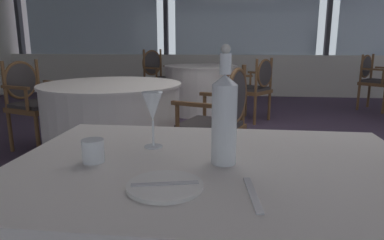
{
  "coord_description": "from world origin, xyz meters",
  "views": [
    {
      "loc": [
        -0.23,
        -3.0,
        1.11
      ],
      "look_at": [
        -0.38,
        -1.74,
        0.82
      ],
      "focal_mm": 32.04,
      "sensor_mm": 36.0,
      "label": 1
    }
  ],
  "objects_px": {
    "side_plate": "(165,186)",
    "water_bottle": "(224,117)",
    "wine_glass": "(152,108)",
    "dining_chair_2_1": "(373,77)",
    "dining_chair_0_1": "(221,116)",
    "dining_chair_0_0": "(31,97)",
    "dining_chair_1_0": "(256,85)",
    "water_tumbler": "(93,151)",
    "dining_chair_1_1": "(157,73)"
  },
  "relations": [
    {
      "from": "side_plate",
      "to": "water_bottle",
      "type": "height_order",
      "value": "water_bottle"
    },
    {
      "from": "wine_glass",
      "to": "dining_chair_2_1",
      "type": "height_order",
      "value": "wine_glass"
    },
    {
      "from": "dining_chair_0_1",
      "to": "dining_chair_2_1",
      "type": "relative_size",
      "value": 1.02
    },
    {
      "from": "dining_chair_0_0",
      "to": "dining_chair_1_0",
      "type": "relative_size",
      "value": 1.04
    },
    {
      "from": "side_plate",
      "to": "dining_chair_1_0",
      "type": "relative_size",
      "value": 0.22
    },
    {
      "from": "wine_glass",
      "to": "dining_chair_0_0",
      "type": "bearing_deg",
      "value": 129.73
    },
    {
      "from": "dining_chair_0_1",
      "to": "dining_chair_1_0",
      "type": "relative_size",
      "value": 1.05
    },
    {
      "from": "dining_chair_1_0",
      "to": "dining_chair_0_0",
      "type": "bearing_deg",
      "value": 67.19
    },
    {
      "from": "water_bottle",
      "to": "dining_chair_0_0",
      "type": "xyz_separation_m",
      "value": [
        -2.06,
        2.31,
        -0.34
      ]
    },
    {
      "from": "water_bottle",
      "to": "dining_chair_2_1",
      "type": "bearing_deg",
      "value": 64.9
    },
    {
      "from": "water_tumbler",
      "to": "dining_chair_1_1",
      "type": "bearing_deg",
      "value": 100.3
    },
    {
      "from": "dining_chair_1_0",
      "to": "water_tumbler",
      "type": "bearing_deg",
      "value": 113.29
    },
    {
      "from": "side_plate",
      "to": "wine_glass",
      "type": "bearing_deg",
      "value": 107.77
    },
    {
      "from": "dining_chair_1_1",
      "to": "dining_chair_2_1",
      "type": "distance_m",
      "value": 3.65
    },
    {
      "from": "dining_chair_0_0",
      "to": "side_plate",
      "type": "bearing_deg",
      "value": -33.38
    },
    {
      "from": "side_plate",
      "to": "water_tumbler",
      "type": "distance_m",
      "value": 0.31
    },
    {
      "from": "wine_glass",
      "to": "water_tumbler",
      "type": "xyz_separation_m",
      "value": [
        -0.15,
        -0.17,
        -0.1
      ]
    },
    {
      "from": "dining_chair_1_1",
      "to": "dining_chair_2_1",
      "type": "xyz_separation_m",
      "value": [
        3.65,
        -0.02,
        -0.03
      ]
    },
    {
      "from": "dining_chair_1_0",
      "to": "dining_chair_2_1",
      "type": "bearing_deg",
      "value": -116.68
    },
    {
      "from": "dining_chair_0_0",
      "to": "dining_chair_0_1",
      "type": "bearing_deg",
      "value": 0.0
    },
    {
      "from": "water_bottle",
      "to": "dining_chair_1_0",
      "type": "distance_m",
      "value": 3.91
    },
    {
      "from": "dining_chair_2_1",
      "to": "dining_chair_1_1",
      "type": "bearing_deg",
      "value": -137.6
    },
    {
      "from": "wine_glass",
      "to": "dining_chair_1_1",
      "type": "bearing_deg",
      "value": 102.33
    },
    {
      "from": "water_tumbler",
      "to": "dining_chair_1_0",
      "type": "height_order",
      "value": "dining_chair_1_0"
    },
    {
      "from": "dining_chair_2_1",
      "to": "water_tumbler",
      "type": "bearing_deg",
      "value": -75.83
    },
    {
      "from": "wine_glass",
      "to": "dining_chair_0_1",
      "type": "height_order",
      "value": "wine_glass"
    },
    {
      "from": "side_plate",
      "to": "dining_chair_2_1",
      "type": "relative_size",
      "value": 0.22
    },
    {
      "from": "water_tumbler",
      "to": "dining_chair_2_1",
      "type": "height_order",
      "value": "dining_chair_2_1"
    },
    {
      "from": "water_tumbler",
      "to": "dining_chair_2_1",
      "type": "xyz_separation_m",
      "value": [
        2.73,
        5.02,
        -0.24
      ]
    },
    {
      "from": "water_tumbler",
      "to": "wine_glass",
      "type": "bearing_deg",
      "value": 49.03
    },
    {
      "from": "water_tumbler",
      "to": "dining_chair_2_1",
      "type": "distance_m",
      "value": 5.72
    },
    {
      "from": "dining_chair_0_0",
      "to": "dining_chair_0_1",
      "type": "height_order",
      "value": "dining_chair_0_1"
    },
    {
      "from": "side_plate",
      "to": "water_tumbler",
      "type": "bearing_deg",
      "value": 147.36
    },
    {
      "from": "water_bottle",
      "to": "dining_chair_1_0",
      "type": "bearing_deg",
      "value": 84.83
    },
    {
      "from": "dining_chair_0_1",
      "to": "water_tumbler",
      "type": "bearing_deg",
      "value": 97.76
    },
    {
      "from": "dining_chair_1_1",
      "to": "dining_chair_2_1",
      "type": "height_order",
      "value": "dining_chair_1_1"
    },
    {
      "from": "water_bottle",
      "to": "water_tumbler",
      "type": "distance_m",
      "value": 0.42
    },
    {
      "from": "dining_chair_1_0",
      "to": "dining_chair_1_1",
      "type": "xyz_separation_m",
      "value": [
        -1.67,
        1.13,
        0.04
      ]
    },
    {
      "from": "dining_chair_0_0",
      "to": "dining_chair_0_1",
      "type": "distance_m",
      "value": 2.11
    },
    {
      "from": "dining_chair_0_0",
      "to": "dining_chair_0_1",
      "type": "xyz_separation_m",
      "value": [
        1.99,
        -0.7,
        -0.0
      ]
    },
    {
      "from": "dining_chair_1_0",
      "to": "dining_chair_2_1",
      "type": "distance_m",
      "value": 2.27
    },
    {
      "from": "dining_chair_0_0",
      "to": "dining_chair_0_1",
      "type": "relative_size",
      "value": 0.99
    },
    {
      "from": "water_bottle",
      "to": "water_tumbler",
      "type": "xyz_separation_m",
      "value": [
        -0.4,
        -0.04,
        -0.11
      ]
    },
    {
      "from": "dining_chair_2_1",
      "to": "dining_chair_0_1",
      "type": "bearing_deg",
      "value": -82.67
    },
    {
      "from": "water_bottle",
      "to": "dining_chair_1_1",
      "type": "relative_size",
      "value": 0.36
    },
    {
      "from": "dining_chair_0_0",
      "to": "dining_chair_1_1",
      "type": "xyz_separation_m",
      "value": [
        0.74,
        2.7,
        0.02
      ]
    },
    {
      "from": "wine_glass",
      "to": "dining_chair_1_0",
      "type": "xyz_separation_m",
      "value": [
        0.6,
        3.74,
        -0.36
      ]
    },
    {
      "from": "water_bottle",
      "to": "side_plate",
      "type": "bearing_deg",
      "value": -125.35
    },
    {
      "from": "dining_chair_1_1",
      "to": "water_bottle",
      "type": "bearing_deg",
      "value": -41.14
    },
    {
      "from": "dining_chair_1_1",
      "to": "dining_chair_2_1",
      "type": "relative_size",
      "value": 1.08
    }
  ]
}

